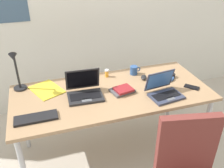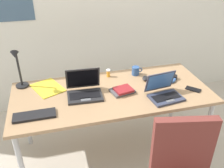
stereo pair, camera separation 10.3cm
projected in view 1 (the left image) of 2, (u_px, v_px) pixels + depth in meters
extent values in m
plane|color=#B7AD9E|center=(112.00, 151.00, 2.64)|extent=(12.00, 12.00, 0.00)
cube|color=silver|center=(83.00, 4.00, 2.90)|extent=(6.00, 0.12, 2.60)
cube|color=#9E7A56|center=(112.00, 93.00, 2.28)|extent=(1.80, 0.80, 0.03)
cylinder|color=#B2B5BA|center=(205.00, 129.00, 2.41)|extent=(0.04, 0.04, 0.71)
cylinder|color=#B2B5BA|center=(23.00, 120.00, 2.52)|extent=(0.04, 0.04, 0.71)
cylinder|color=#B2B5BA|center=(170.00, 94.00, 2.97)|extent=(0.04, 0.04, 0.71)
cylinder|color=black|center=(20.00, 88.00, 2.31)|extent=(0.12, 0.12, 0.02)
cylinder|color=black|center=(17.00, 71.00, 2.23)|extent=(0.02, 0.02, 0.34)
cylinder|color=black|center=(13.00, 55.00, 2.11)|extent=(0.01, 0.08, 0.01)
cone|color=black|center=(13.00, 57.00, 2.07)|extent=(0.07, 0.09, 0.09)
cube|color=#232326|center=(86.00, 97.00, 2.17)|extent=(0.32, 0.23, 0.02)
cube|color=black|center=(85.00, 96.00, 2.17)|extent=(0.27, 0.13, 0.00)
cube|color=#595B60|center=(87.00, 100.00, 2.11)|extent=(0.09, 0.05, 0.00)
cube|color=#232326|center=(83.00, 79.00, 2.23)|extent=(0.31, 0.07, 0.21)
cube|color=black|center=(83.00, 79.00, 2.22)|extent=(0.28, 0.05, 0.17)
cube|color=#33384C|center=(166.00, 96.00, 2.19)|extent=(0.30, 0.23, 0.02)
cube|color=black|center=(166.00, 95.00, 2.18)|extent=(0.26, 0.14, 0.00)
cube|color=#595B60|center=(171.00, 99.00, 2.13)|extent=(0.08, 0.05, 0.00)
cube|color=#33384C|center=(160.00, 80.00, 2.23)|extent=(0.28, 0.09, 0.19)
cube|color=#3F72BF|center=(160.00, 80.00, 2.22)|extent=(0.26, 0.07, 0.16)
cube|color=black|center=(36.00, 118.00, 1.92)|extent=(0.33, 0.12, 0.02)
ellipsoid|color=black|center=(144.00, 77.00, 2.48)|extent=(0.09, 0.11, 0.03)
cube|color=black|center=(192.00, 87.00, 2.33)|extent=(0.14, 0.14, 0.01)
torus|color=#335999|center=(165.00, 77.00, 2.48)|extent=(0.18, 0.18, 0.03)
cylinder|color=black|center=(159.00, 78.00, 2.46)|extent=(0.06, 0.06, 0.04)
cylinder|color=black|center=(172.00, 76.00, 2.50)|extent=(0.06, 0.06, 0.04)
cylinder|color=gold|center=(107.00, 74.00, 2.51)|extent=(0.04, 0.04, 0.06)
cylinder|color=white|center=(107.00, 70.00, 2.49)|extent=(0.04, 0.04, 0.01)
cube|color=#4C4C51|center=(122.00, 91.00, 2.27)|extent=(0.23, 0.20, 0.02)
cube|color=maroon|center=(124.00, 89.00, 2.25)|extent=(0.18, 0.16, 0.02)
cube|color=gold|center=(47.00, 90.00, 2.30)|extent=(0.34, 0.38, 0.01)
cylinder|color=#2D518C|center=(134.00, 70.00, 2.55)|extent=(0.08, 0.08, 0.09)
torus|color=#2D518C|center=(138.00, 69.00, 2.56)|extent=(0.05, 0.01, 0.05)
cube|color=brown|center=(187.00, 144.00, 1.69)|extent=(0.42, 0.14, 0.48)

